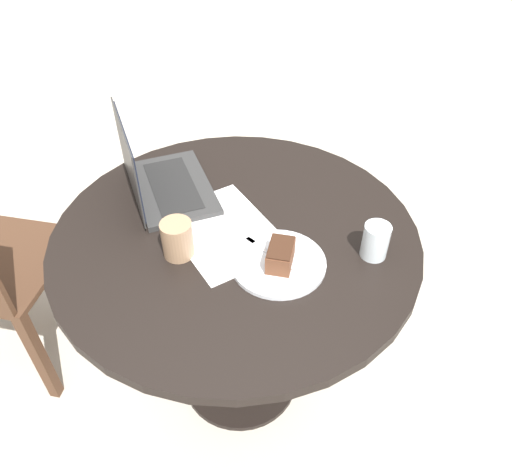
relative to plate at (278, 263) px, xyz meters
The scene contains 9 objects.
ground_plane 0.75m from the plate, 162.16° to the right, with size 12.00×12.00×0.00m, color #B7AD9E.
dining_table 0.22m from the plate, 162.16° to the right, with size 1.00×1.00×0.72m.
paper_document 0.19m from the plate, 155.95° to the right, with size 0.37×0.29×0.00m.
plate is the anchor object (origin of this frame).
cake_slice 0.04m from the plate, ahead, with size 0.11×0.10×0.06m.
fork 0.05m from the plate, 163.83° to the right, with size 0.17×0.08×0.00m.
coffee_glass 0.26m from the plate, 123.71° to the right, with size 0.08×0.08×0.10m.
water_glass 0.25m from the plate, 73.91° to the left, with size 0.07×0.07×0.10m.
laptop 0.45m from the plate, 156.50° to the right, with size 0.35×0.25×0.24m.
Camera 1 is at (0.94, -0.37, 1.62)m, focal length 35.00 mm.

